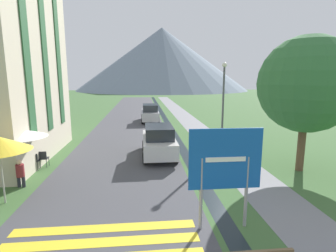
{
  "coord_description": "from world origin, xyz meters",
  "views": [
    {
      "loc": [
        -1.32,
        -3.13,
        4.46
      ],
      "look_at": [
        -0.02,
        10.0,
        2.06
      ],
      "focal_mm": 28.0,
      "sensor_mm": 36.0,
      "label": 1
    }
  ],
  "objects_px": {
    "cafe_umbrella_middle_white": "(19,133)",
    "tree_by_path": "(307,85)",
    "parked_car_near": "(159,141)",
    "road_sign": "(225,165)",
    "cafe_chair_far_left": "(34,160)",
    "streetlamp": "(223,100)",
    "cafe_chair_middle": "(17,170)",
    "cafe_chair_far_right": "(43,157)",
    "parked_car_far": "(150,113)",
    "person_seated_near": "(20,172)",
    "person_standing_terrace": "(24,151)"
  },
  "relations": [
    {
      "from": "cafe_umbrella_middle_white",
      "to": "tree_by_path",
      "type": "xyz_separation_m",
      "value": [
        13.15,
        -0.37,
        2.12
      ]
    },
    {
      "from": "parked_car_near",
      "to": "cafe_umbrella_middle_white",
      "type": "distance_m",
      "value": 7.04
    },
    {
      "from": "road_sign",
      "to": "cafe_chair_far_left",
      "type": "relative_size",
      "value": 3.61
    },
    {
      "from": "cafe_umbrella_middle_white",
      "to": "streetlamp",
      "type": "height_order",
      "value": "streetlamp"
    },
    {
      "from": "cafe_chair_far_left",
      "to": "streetlamp",
      "type": "relative_size",
      "value": 0.16
    },
    {
      "from": "cafe_chair_middle",
      "to": "tree_by_path",
      "type": "xyz_separation_m",
      "value": [
        13.17,
        0.14,
        3.67
      ]
    },
    {
      "from": "cafe_chair_far_right",
      "to": "cafe_umbrella_middle_white",
      "type": "height_order",
      "value": "cafe_umbrella_middle_white"
    },
    {
      "from": "parked_car_far",
      "to": "streetlamp",
      "type": "relative_size",
      "value": 0.82
    },
    {
      "from": "person_seated_near",
      "to": "streetlamp",
      "type": "bearing_deg",
      "value": 24.88
    },
    {
      "from": "cafe_chair_far_right",
      "to": "streetlamp",
      "type": "bearing_deg",
      "value": 21.69
    },
    {
      "from": "road_sign",
      "to": "cafe_chair_far_left",
      "type": "xyz_separation_m",
      "value": [
        -7.71,
        5.85,
        -1.46
      ]
    },
    {
      "from": "cafe_umbrella_middle_white",
      "to": "tree_by_path",
      "type": "relative_size",
      "value": 0.37
    },
    {
      "from": "parked_car_near",
      "to": "parked_car_far",
      "type": "xyz_separation_m",
      "value": [
        -0.12,
        12.39,
        -0.0
      ]
    },
    {
      "from": "parked_car_far",
      "to": "person_seated_near",
      "type": "height_order",
      "value": "parked_car_far"
    },
    {
      "from": "road_sign",
      "to": "parked_car_near",
      "type": "height_order",
      "value": "road_sign"
    },
    {
      "from": "streetlamp",
      "to": "person_seated_near",
      "type": "bearing_deg",
      "value": -155.12
    },
    {
      "from": "person_standing_terrace",
      "to": "tree_by_path",
      "type": "distance_m",
      "value": 13.66
    },
    {
      "from": "cafe_umbrella_middle_white",
      "to": "tree_by_path",
      "type": "distance_m",
      "value": 13.33
    },
    {
      "from": "parked_car_far",
      "to": "person_standing_terrace",
      "type": "distance_m",
      "value": 15.86
    },
    {
      "from": "person_standing_terrace",
      "to": "cafe_chair_middle",
      "type": "bearing_deg",
      "value": -84.4
    },
    {
      "from": "person_seated_near",
      "to": "streetlamp",
      "type": "distance_m",
      "value": 11.25
    },
    {
      "from": "road_sign",
      "to": "cafe_chair_far_right",
      "type": "height_order",
      "value": "road_sign"
    },
    {
      "from": "parked_car_far",
      "to": "cafe_chair_middle",
      "type": "relative_size",
      "value": 5.18
    },
    {
      "from": "road_sign",
      "to": "cafe_chair_middle",
      "type": "relative_size",
      "value": 3.61
    },
    {
      "from": "parked_car_far",
      "to": "person_seated_near",
      "type": "xyz_separation_m",
      "value": [
        -5.86,
        -16.24,
        -0.25
      ]
    },
    {
      "from": "streetlamp",
      "to": "tree_by_path",
      "type": "relative_size",
      "value": 0.84
    },
    {
      "from": "cafe_chair_far_right",
      "to": "tree_by_path",
      "type": "distance_m",
      "value": 13.33
    },
    {
      "from": "cafe_chair_far_right",
      "to": "cafe_chair_far_left",
      "type": "height_order",
      "value": "same"
    },
    {
      "from": "person_seated_near",
      "to": "person_standing_terrace",
      "type": "xyz_separation_m",
      "value": [
        -0.56,
        1.74,
        0.44
      ]
    },
    {
      "from": "parked_car_far",
      "to": "cafe_chair_far_left",
      "type": "relative_size",
      "value": 5.18
    },
    {
      "from": "road_sign",
      "to": "person_seated_near",
      "type": "distance_m",
      "value": 8.42
    },
    {
      "from": "parked_car_near",
      "to": "parked_car_far",
      "type": "bearing_deg",
      "value": 90.55
    },
    {
      "from": "parked_car_far",
      "to": "cafe_chair_far_right",
      "type": "xyz_separation_m",
      "value": [
        -5.84,
        -13.74,
        -0.4
      ]
    },
    {
      "from": "parked_car_near",
      "to": "tree_by_path",
      "type": "xyz_separation_m",
      "value": [
        6.74,
        -3.04,
        3.27
      ]
    },
    {
      "from": "parked_car_far",
      "to": "streetlamp",
      "type": "bearing_deg",
      "value": -70.65
    },
    {
      "from": "road_sign",
      "to": "parked_car_far",
      "type": "relative_size",
      "value": 0.7
    },
    {
      "from": "road_sign",
      "to": "person_standing_terrace",
      "type": "xyz_separation_m",
      "value": [
        -7.99,
        5.48,
        -0.87
      ]
    },
    {
      "from": "cafe_chair_middle",
      "to": "person_seated_near",
      "type": "xyz_separation_m",
      "value": [
        0.45,
        -0.67,
        0.15
      ]
    },
    {
      "from": "parked_car_near",
      "to": "person_seated_near",
      "type": "distance_m",
      "value": 7.11
    },
    {
      "from": "cafe_chair_far_right",
      "to": "person_standing_terrace",
      "type": "distance_m",
      "value": 1.12
    },
    {
      "from": "cafe_chair_far_left",
      "to": "person_seated_near",
      "type": "xyz_separation_m",
      "value": [
        0.27,
        -2.1,
        0.15
      ]
    },
    {
      "from": "streetlamp",
      "to": "person_standing_terrace",
      "type": "bearing_deg",
      "value": -164.7
    },
    {
      "from": "parked_car_far",
      "to": "cafe_chair_middle",
      "type": "height_order",
      "value": "parked_car_far"
    },
    {
      "from": "cafe_chair_middle",
      "to": "person_standing_terrace",
      "type": "height_order",
      "value": "person_standing_terrace"
    },
    {
      "from": "road_sign",
      "to": "parked_car_near",
      "type": "xyz_separation_m",
      "value": [
        -1.45,
        7.59,
        -1.06
      ]
    },
    {
      "from": "cafe_chair_far_left",
      "to": "cafe_chair_middle",
      "type": "xyz_separation_m",
      "value": [
        -0.18,
        -1.43,
        0.0
      ]
    },
    {
      "from": "cafe_chair_far_left",
      "to": "tree_by_path",
      "type": "height_order",
      "value": "tree_by_path"
    },
    {
      "from": "parked_car_near",
      "to": "person_standing_terrace",
      "type": "xyz_separation_m",
      "value": [
        -6.53,
        -2.11,
        0.19
      ]
    },
    {
      "from": "cafe_chair_far_right",
      "to": "cafe_umbrella_middle_white",
      "type": "relative_size",
      "value": 0.36
    },
    {
      "from": "road_sign",
      "to": "person_seated_near",
      "type": "bearing_deg",
      "value": 153.27
    }
  ]
}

